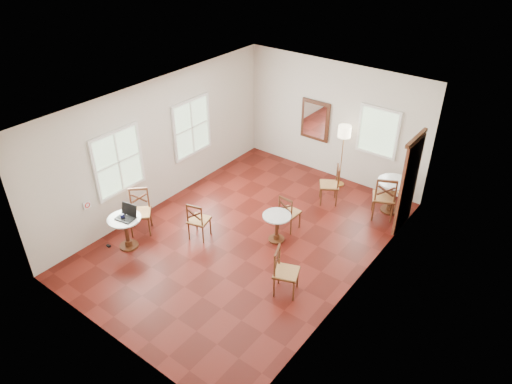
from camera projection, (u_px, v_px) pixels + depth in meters
ground at (248, 237)px, 10.14m from camera, size 7.00×7.00×0.00m
room_shell at (253, 154)px, 9.35m from camera, size 5.02×7.02×3.01m
cafe_table_near at (126, 229)px, 9.63m from camera, size 0.68×0.68×0.72m
cafe_table_mid at (277, 225)px, 9.86m from camera, size 0.60×0.60×0.64m
cafe_table_back at (393, 193)px, 10.74m from camera, size 0.75×0.75×0.80m
chair_near_a at (198, 220)px, 9.90m from camera, size 0.51×0.51×0.90m
chair_near_b at (140, 212)px, 10.08m from camera, size 0.65×0.65×1.00m
chair_mid_a at (289, 212)px, 10.17m from camera, size 0.42×0.42×0.87m
chair_mid_b at (285, 272)px, 8.49m from camera, size 0.57×0.57×0.96m
chair_back_a at (384, 197)px, 10.49m from camera, size 0.66×0.66×1.09m
chair_back_b at (330, 185)px, 11.08m from camera, size 0.61×0.61×0.96m
floor_lamp at (344, 136)px, 11.28m from camera, size 0.32×0.32×1.62m
laptop at (127, 215)px, 9.48m from camera, size 0.42×0.37×0.27m
mouse at (124, 216)px, 9.51m from camera, size 0.12×0.10×0.04m
navy_mug at (122, 216)px, 9.46m from camera, size 0.12×0.08×0.09m
water_glass at (128, 217)px, 9.42m from camera, size 0.07×0.07×0.11m
power_adapter at (109, 246)px, 9.86m from camera, size 0.09×0.05×0.04m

